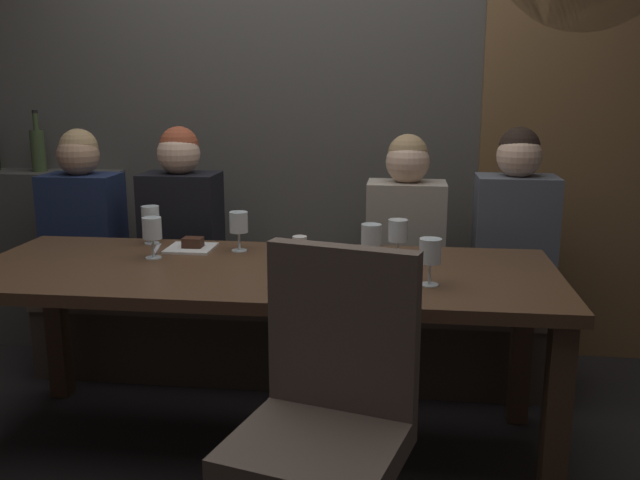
% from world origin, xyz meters
% --- Properties ---
extents(ground, '(9.00, 9.00, 0.00)m').
position_xyz_m(ground, '(0.00, 0.00, 0.00)').
color(ground, black).
extents(back_wall_tiled, '(6.00, 0.12, 3.00)m').
position_xyz_m(back_wall_tiled, '(0.00, 1.22, 1.50)').
color(back_wall_tiled, '#4C4944').
rests_on(back_wall_tiled, ground).
extents(arched_door, '(0.90, 0.05, 2.55)m').
position_xyz_m(arched_door, '(1.35, 1.15, 1.36)').
color(arched_door, brown).
rests_on(arched_door, ground).
extents(back_counter, '(1.10, 0.28, 0.95)m').
position_xyz_m(back_counter, '(-1.55, 1.04, 0.47)').
color(back_counter, '#413E3A').
rests_on(back_counter, ground).
extents(dining_table, '(2.20, 0.84, 0.74)m').
position_xyz_m(dining_table, '(0.00, 0.00, 0.65)').
color(dining_table, '#412B1C').
rests_on(dining_table, ground).
extents(banquette_bench, '(2.50, 0.44, 0.45)m').
position_xyz_m(banquette_bench, '(0.00, 0.70, 0.23)').
color(banquette_bench, '#40352A').
rests_on(banquette_bench, ground).
extents(chair_near_side, '(0.54, 0.54, 0.98)m').
position_xyz_m(chair_near_side, '(0.33, -0.72, 0.56)').
color(chair_near_side, '#4C3321').
rests_on(chair_near_side, ground).
extents(diner_redhead, '(0.36, 0.24, 0.75)m').
position_xyz_m(diner_redhead, '(-1.04, 0.70, 0.81)').
color(diner_redhead, '#192342').
rests_on(diner_redhead, banquette_bench).
extents(diner_bearded, '(0.36, 0.24, 0.77)m').
position_xyz_m(diner_bearded, '(-0.53, 0.67, 0.81)').
color(diner_bearded, black).
rests_on(diner_bearded, banquette_bench).
extents(diner_far_end, '(0.36, 0.24, 0.74)m').
position_xyz_m(diner_far_end, '(0.54, 0.72, 0.80)').
color(diner_far_end, '#9E9384').
rests_on(diner_far_end, banquette_bench).
extents(diner_near_end, '(0.36, 0.24, 0.78)m').
position_xyz_m(diner_near_end, '(1.03, 0.71, 0.82)').
color(diner_near_end, '#4C515B').
rests_on(diner_near_end, banquette_bench).
extents(wine_bottle_pale_label, '(0.08, 0.08, 0.33)m').
position_xyz_m(wine_bottle_pale_label, '(-1.43, 1.04, 1.07)').
color(wine_bottle_pale_label, '#384728').
rests_on(wine_bottle_pale_label, back_counter).
extents(wine_glass_center_back, '(0.08, 0.08, 0.16)m').
position_xyz_m(wine_glass_center_back, '(-0.46, 0.09, 0.85)').
color(wine_glass_center_back, silver).
rests_on(wine_glass_center_back, dining_table).
extents(wine_glass_near_right, '(0.08, 0.08, 0.16)m').
position_xyz_m(wine_glass_near_right, '(-0.15, 0.25, 0.85)').
color(wine_glass_near_right, silver).
rests_on(wine_glass_near_right, dining_table).
extents(wine_glass_far_right, '(0.08, 0.08, 0.16)m').
position_xyz_m(wine_glass_far_right, '(0.50, 0.16, 0.85)').
color(wine_glass_far_right, silver).
rests_on(wine_glass_far_right, dining_table).
extents(wine_glass_end_right, '(0.08, 0.08, 0.16)m').
position_xyz_m(wine_glass_end_right, '(0.62, -0.16, 0.86)').
color(wine_glass_end_right, silver).
rests_on(wine_glass_end_right, dining_table).
extents(wine_glass_far_left, '(0.08, 0.08, 0.16)m').
position_xyz_m(wine_glass_far_left, '(-0.55, 0.33, 0.86)').
color(wine_glass_far_left, silver).
rests_on(wine_glass_far_left, dining_table).
extents(wine_glass_near_left, '(0.08, 0.08, 0.16)m').
position_xyz_m(wine_glass_near_left, '(0.41, 0.06, 0.85)').
color(wine_glass_near_left, silver).
rests_on(wine_glass_near_left, dining_table).
extents(espresso_cup, '(0.12, 0.12, 0.06)m').
position_xyz_m(espresso_cup, '(0.10, 0.27, 0.77)').
color(espresso_cup, white).
rests_on(espresso_cup, dining_table).
extents(dessert_plate, '(0.19, 0.19, 0.05)m').
position_xyz_m(dessert_plate, '(-0.35, 0.25, 0.75)').
color(dessert_plate, white).
rests_on(dessert_plate, dining_table).
extents(fork_on_table, '(0.05, 0.17, 0.01)m').
position_xyz_m(fork_on_table, '(-0.49, 0.23, 0.74)').
color(fork_on_table, silver).
rests_on(fork_on_table, dining_table).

